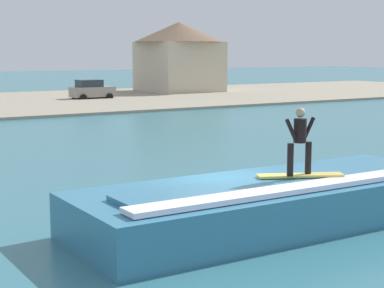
% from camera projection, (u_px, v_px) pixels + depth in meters
% --- Properties ---
extents(ground_plane, '(260.00, 260.00, 0.00)m').
position_uv_depth(ground_plane, '(224.00, 218.00, 16.82)').
color(ground_plane, '#336D7B').
extents(wave_crest, '(10.49, 3.64, 1.23)m').
position_uv_depth(wave_crest, '(275.00, 202.00, 16.12)').
color(wave_crest, teal).
rests_on(wave_crest, ground_plane).
extents(surfboard, '(2.15, 1.28, 0.06)m').
position_uv_depth(surfboard, '(300.00, 175.00, 16.01)').
color(surfboard, '#EAD159').
rests_on(surfboard, wave_crest).
extents(surfer, '(0.95, 0.32, 1.68)m').
position_uv_depth(surfer, '(300.00, 138.00, 15.78)').
color(surfer, black).
rests_on(surfer, surfboard).
extents(car_far_shore, '(3.87, 2.06, 1.86)m').
position_uv_depth(car_far_shore, '(92.00, 90.00, 57.21)').
color(car_far_shore, gray).
rests_on(car_far_shore, ground_plane).
extents(house_gabled_white, '(9.51, 9.51, 7.44)m').
position_uv_depth(house_gabled_white, '(179.00, 54.00, 67.29)').
color(house_gabled_white, beige).
rests_on(house_gabled_white, ground_plane).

